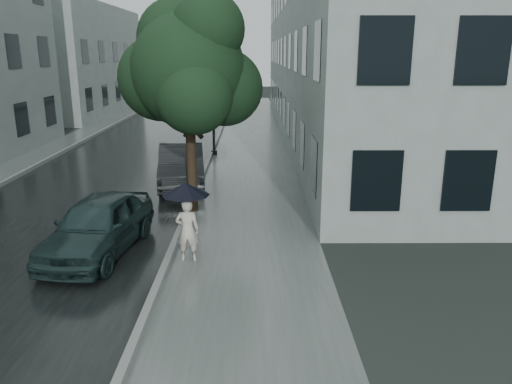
{
  "coord_description": "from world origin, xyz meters",
  "views": [
    {
      "loc": [
        0.34,
        -10.06,
        4.58
      ],
      "look_at": [
        0.41,
        1.59,
        1.3
      ],
      "focal_mm": 35.0,
      "sensor_mm": 36.0,
      "label": 1
    }
  ],
  "objects_px": {
    "street_tree": "(189,69)",
    "car_near": "(98,225)",
    "lamp_post": "(209,85)",
    "car_far": "(181,165)",
    "pedestrian": "(187,230)"
  },
  "relations": [
    {
      "from": "street_tree",
      "to": "lamp_post",
      "type": "relative_size",
      "value": 1.12
    },
    {
      "from": "street_tree",
      "to": "lamp_post",
      "type": "distance_m",
      "value": 8.37
    },
    {
      "from": "car_far",
      "to": "street_tree",
      "type": "bearing_deg",
      "value": -83.27
    },
    {
      "from": "pedestrian",
      "to": "lamp_post",
      "type": "xyz_separation_m",
      "value": [
        -0.46,
        12.13,
        2.41
      ]
    },
    {
      "from": "pedestrian",
      "to": "car_near",
      "type": "bearing_deg",
      "value": -13.12
    },
    {
      "from": "lamp_post",
      "to": "street_tree",
      "type": "bearing_deg",
      "value": -101.15
    },
    {
      "from": "car_near",
      "to": "pedestrian",
      "type": "bearing_deg",
      "value": -4.83
    },
    {
      "from": "pedestrian",
      "to": "car_near",
      "type": "relative_size",
      "value": 0.36
    },
    {
      "from": "pedestrian",
      "to": "street_tree",
      "type": "bearing_deg",
      "value": -85.69
    },
    {
      "from": "lamp_post",
      "to": "car_far",
      "type": "distance_m",
      "value": 5.88
    },
    {
      "from": "lamp_post",
      "to": "car_near",
      "type": "height_order",
      "value": "lamp_post"
    },
    {
      "from": "pedestrian",
      "to": "lamp_post",
      "type": "bearing_deg",
      "value": -88.28
    },
    {
      "from": "car_far",
      "to": "car_near",
      "type": "bearing_deg",
      "value": -107.03
    },
    {
      "from": "street_tree",
      "to": "car_near",
      "type": "distance_m",
      "value": 5.13
    },
    {
      "from": "pedestrian",
      "to": "car_far",
      "type": "relative_size",
      "value": 0.33
    }
  ]
}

